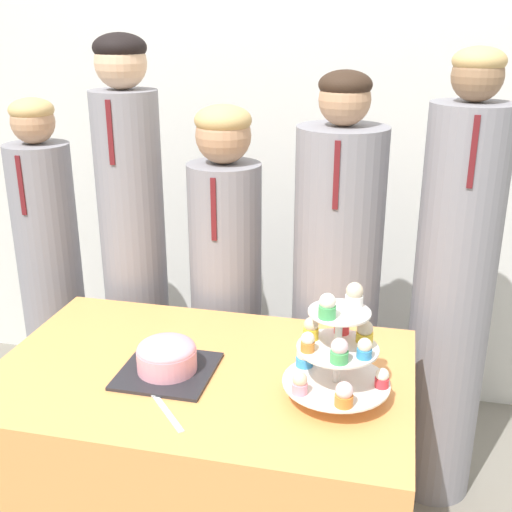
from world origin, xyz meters
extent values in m
cube|color=silver|center=(0.00, 1.65, 1.35)|extent=(9.00, 0.06, 2.70)
cube|color=#EF9951|center=(0.00, 0.39, 0.37)|extent=(1.21, 0.78, 0.74)
cube|color=#232328|center=(-0.09, 0.35, 0.75)|extent=(0.26, 0.26, 0.01)
cylinder|color=pink|center=(-0.09, 0.35, 0.79)|extent=(0.17, 0.17, 0.06)
ellipsoid|color=pink|center=(-0.09, 0.35, 0.82)|extent=(0.17, 0.17, 0.06)
cube|color=silver|center=(-0.01, 0.15, 0.75)|extent=(0.13, 0.14, 0.00)
cube|color=#B2B2B7|center=(-0.10, 0.25, 0.75)|extent=(0.07, 0.07, 0.01)
cylinder|color=silver|center=(0.39, 0.32, 0.87)|extent=(0.02, 0.02, 0.26)
cylinder|color=silver|center=(0.39, 0.32, 0.79)|extent=(0.29, 0.29, 0.01)
cylinder|color=silver|center=(0.39, 0.32, 0.90)|extent=(0.21, 0.21, 0.01)
cylinder|color=silver|center=(0.39, 0.32, 1.00)|extent=(0.16, 0.16, 0.01)
cylinder|color=#3893DB|center=(0.30, 0.39, 0.81)|extent=(0.05, 0.05, 0.02)
sphere|color=#F4E5C6|center=(0.30, 0.39, 0.83)|extent=(0.05, 0.05, 0.05)
cylinder|color=pink|center=(0.31, 0.24, 0.81)|extent=(0.04, 0.04, 0.03)
sphere|color=beige|center=(0.31, 0.24, 0.84)|extent=(0.04, 0.04, 0.04)
cylinder|color=orange|center=(0.43, 0.22, 0.81)|extent=(0.05, 0.05, 0.03)
sphere|color=silver|center=(0.43, 0.22, 0.84)|extent=(0.04, 0.04, 0.04)
cylinder|color=#E5333D|center=(0.51, 0.32, 0.81)|extent=(0.04, 0.04, 0.03)
sphere|color=white|center=(0.51, 0.32, 0.83)|extent=(0.04, 0.04, 0.04)
cylinder|color=#E5333D|center=(0.42, 0.44, 0.81)|extent=(0.04, 0.04, 0.02)
sphere|color=silver|center=(0.42, 0.44, 0.83)|extent=(0.04, 0.04, 0.04)
cylinder|color=yellow|center=(0.32, 0.35, 0.91)|extent=(0.04, 0.04, 0.03)
sphere|color=beige|center=(0.32, 0.35, 0.94)|extent=(0.04, 0.04, 0.04)
cylinder|color=orange|center=(0.32, 0.29, 0.91)|extent=(0.04, 0.04, 0.03)
sphere|color=white|center=(0.32, 0.29, 0.93)|extent=(0.03, 0.03, 0.03)
cylinder|color=#4CB766|center=(0.41, 0.25, 0.91)|extent=(0.05, 0.05, 0.03)
sphere|color=silver|center=(0.41, 0.25, 0.94)|extent=(0.04, 0.04, 0.04)
cylinder|color=#3893DB|center=(0.47, 0.28, 0.91)|extent=(0.04, 0.04, 0.02)
sphere|color=#F4E5C6|center=(0.47, 0.28, 0.93)|extent=(0.04, 0.04, 0.04)
cylinder|color=yellow|center=(0.46, 0.37, 0.91)|extent=(0.05, 0.05, 0.03)
sphere|color=beige|center=(0.46, 0.37, 0.94)|extent=(0.04, 0.04, 0.04)
cylinder|color=#E5333D|center=(0.40, 0.41, 0.91)|extent=(0.04, 0.04, 0.02)
sphere|color=silver|center=(0.40, 0.41, 0.93)|extent=(0.04, 0.04, 0.04)
cylinder|color=white|center=(0.43, 0.36, 1.02)|extent=(0.05, 0.05, 0.03)
sphere|color=beige|center=(0.43, 0.36, 1.04)|extent=(0.04, 0.04, 0.04)
cylinder|color=#4CB766|center=(0.37, 0.28, 1.02)|extent=(0.04, 0.04, 0.03)
sphere|color=white|center=(0.37, 0.28, 1.04)|extent=(0.04, 0.04, 0.04)
cylinder|color=gray|center=(-0.82, 0.98, 0.63)|extent=(0.25, 0.25, 1.26)
sphere|color=tan|center=(-0.82, 0.98, 1.34)|extent=(0.16, 0.16, 0.16)
ellipsoid|color=tan|center=(-0.82, 0.98, 1.39)|extent=(0.16, 0.16, 0.09)
cube|color=maroon|center=(-0.82, 0.85, 1.13)|extent=(0.02, 0.01, 0.22)
cylinder|color=gray|center=(-0.45, 0.98, 0.73)|extent=(0.24, 0.24, 1.46)
sphere|color=#D6AD89|center=(-0.45, 0.98, 1.56)|extent=(0.18, 0.18, 0.18)
ellipsoid|color=black|center=(-0.45, 0.98, 1.61)|extent=(0.19, 0.19, 0.10)
cube|color=maroon|center=(-0.45, 0.85, 1.33)|extent=(0.02, 0.01, 0.22)
cylinder|color=gray|center=(-0.09, 0.98, 0.61)|extent=(0.27, 0.27, 1.22)
sphere|color=tan|center=(-0.09, 0.98, 1.32)|extent=(0.20, 0.20, 0.20)
ellipsoid|color=tan|center=(-0.09, 0.98, 1.37)|extent=(0.20, 0.20, 0.11)
cube|color=maroon|center=(-0.09, 0.84, 1.09)|extent=(0.02, 0.01, 0.22)
cylinder|color=gray|center=(0.32, 0.98, 0.68)|extent=(0.31, 0.31, 1.37)
sphere|color=tan|center=(0.32, 0.98, 1.45)|extent=(0.17, 0.17, 0.17)
ellipsoid|color=#332319|center=(0.32, 0.98, 1.50)|extent=(0.18, 0.18, 0.09)
cube|color=maroon|center=(0.32, 0.82, 1.24)|extent=(0.02, 0.01, 0.22)
cylinder|color=gray|center=(0.72, 0.98, 0.73)|extent=(0.27, 0.27, 1.45)
sphere|color=#8E6B4C|center=(0.72, 0.98, 1.53)|extent=(0.16, 0.16, 0.16)
ellipsoid|color=tan|center=(0.72, 0.98, 1.58)|extent=(0.16, 0.16, 0.09)
cube|color=maroon|center=(0.72, 0.84, 1.32)|extent=(0.02, 0.01, 0.22)
camera|label=1|loc=(0.52, -1.16, 1.70)|focal=45.00mm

